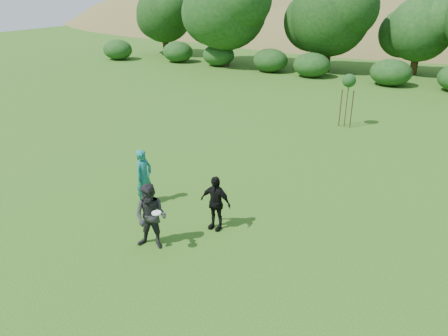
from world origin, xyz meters
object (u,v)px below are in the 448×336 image
object	(u,v)px
player_teal	(144,177)
sapling	(349,82)
player_black	(215,203)
player_grey	(151,217)

from	to	relation	value
player_teal	sapling	size ratio (longest dim) A/B	0.70
player_teal	player_black	bearing A→B (deg)	-93.55
player_black	sapling	xyz separation A→B (m)	(0.82, 12.60, 1.53)
sapling	player_black	bearing A→B (deg)	-93.72
player_grey	player_black	size ratio (longest dim) A/B	1.12
player_grey	player_black	distance (m)	2.12
player_black	sapling	bearing A→B (deg)	87.13
player_grey	sapling	distance (m)	14.62
player_teal	player_grey	size ratio (longest dim) A/B	0.99
player_black	player_teal	bearing A→B (deg)	175.04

